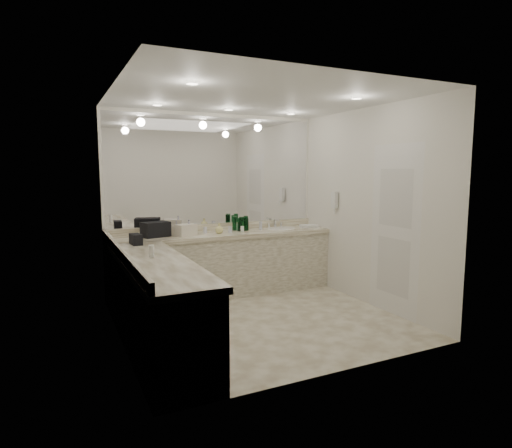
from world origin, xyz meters
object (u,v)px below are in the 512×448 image
hand_towel (309,226)px  soap_bottle_b (189,227)px  wall_phone (334,200)px  cream_cosmetic_case (186,230)px  soap_bottle_a (172,229)px  soap_bottle_c (219,228)px  sink (281,229)px  black_toiletry_bag (156,229)px

hand_towel → soap_bottle_b: (-1.90, 0.09, 0.08)m
wall_phone → cream_cosmetic_case: bearing=167.8°
soap_bottle_a → soap_bottle_c: 0.66m
soap_bottle_c → sink: bearing=2.2°
black_toiletry_bag → wall_phone: bearing=-11.9°
soap_bottle_a → soap_bottle_c: soap_bottle_a is taller
black_toiletry_bag → hand_towel: black_toiletry_bag is taller
black_toiletry_bag → hand_towel: bearing=-2.3°
soap_bottle_a → hand_towel: bearing=-3.4°
soap_bottle_a → soap_bottle_c: size_ratio=1.23×
hand_towel → cream_cosmetic_case: bearing=179.2°
sink → soap_bottle_c: size_ratio=3.01×
soap_bottle_b → black_toiletry_bag: bearing=179.0°
wall_phone → cream_cosmetic_case: (-2.12, 0.46, -0.37)m
wall_phone → soap_bottle_a: wall_phone is taller
cream_cosmetic_case → soap_bottle_c: size_ratio=1.90×
soap_bottle_a → black_toiletry_bag: bearing=-172.3°
cream_cosmetic_case → soap_bottle_b: size_ratio=1.32×
sink → hand_towel: bearing=-8.6°
soap_bottle_a → soap_bottle_b: size_ratio=0.86×
sink → soap_bottle_a: soap_bottle_a is taller
black_toiletry_bag → soap_bottle_b: size_ratio=1.66×
hand_towel → soap_bottle_c: soap_bottle_c is taller
wall_phone → hand_towel: 0.63m
hand_towel → soap_bottle_a: 2.14m
soap_bottle_a → soap_bottle_c: bearing=-8.5°
cream_cosmetic_case → soap_bottle_b: (0.06, 0.06, 0.03)m
soap_bottle_a → soap_bottle_b: (0.23, -0.04, 0.02)m
hand_towel → soap_bottle_c: size_ratio=1.84×
hand_towel → soap_bottle_b: 1.90m
hand_towel → soap_bottle_a: (-2.13, 0.13, 0.07)m
sink → hand_towel: hand_towel is taller
sink → black_toiletry_bag: size_ratio=1.26×
cream_cosmetic_case → soap_bottle_b: 0.09m
wall_phone → hand_towel: bearing=109.3°
cream_cosmetic_case → soap_bottle_c: cream_cosmetic_case is taller
hand_towel → soap_bottle_a: size_ratio=1.49×
black_toiletry_bag → soap_bottle_a: size_ratio=1.94×
sink → soap_bottle_c: bearing=-177.8°
wall_phone → soap_bottle_c: size_ratio=1.64×
wall_phone → hand_towel: (-0.15, 0.43, -0.43)m
sink → black_toiletry_bag: bearing=179.2°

